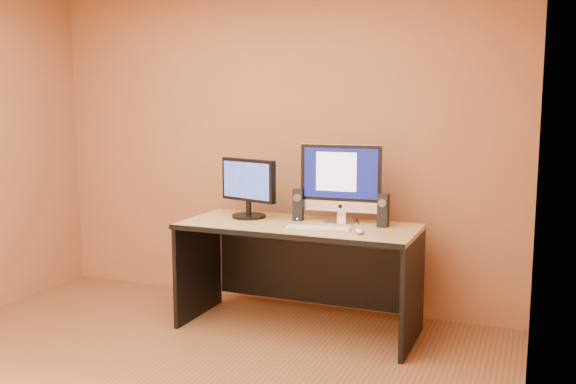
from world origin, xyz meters
TOP-DOWN VIEW (x-y plane):
  - walls at (0.00, 0.00)m, footprint 4.00×4.00m
  - desk at (0.42, 1.42)m, footprint 1.71×0.76m
  - imac at (0.68, 1.58)m, footprint 0.62×0.26m
  - second_monitor at (-0.02, 1.52)m, footprint 0.56×0.39m
  - speaker_left at (0.37, 1.56)m, footprint 0.08×0.09m
  - speaker_right at (1.01, 1.54)m, footprint 0.07×0.08m
  - keyboard at (0.61, 1.29)m, footprint 0.47×0.19m
  - mouse at (0.92, 1.27)m, footprint 0.07×0.12m
  - cable_a at (0.79, 1.67)m, footprint 0.09×0.22m
  - cable_b at (0.62, 1.70)m, footprint 0.07×0.18m

SIDE VIEW (x-z plane):
  - desk at x=0.42m, z-range 0.00..0.78m
  - cable_a at x=0.79m, z-range 0.78..0.79m
  - cable_b at x=0.62m, z-range 0.78..0.79m
  - keyboard at x=0.61m, z-range 0.78..0.80m
  - mouse at x=0.92m, z-range 0.78..0.82m
  - speaker_left at x=0.37m, z-range 0.78..1.02m
  - speaker_right at x=1.01m, z-range 0.78..1.02m
  - second_monitor at x=-0.02m, z-range 0.78..1.23m
  - imac at x=0.68m, z-range 0.78..1.37m
  - walls at x=0.00m, z-range 0.00..2.60m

